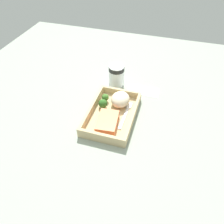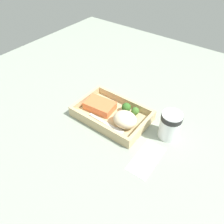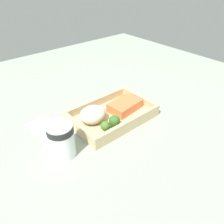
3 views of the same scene
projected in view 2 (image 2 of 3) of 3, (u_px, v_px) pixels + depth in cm
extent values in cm
cube|color=gray|center=(112.00, 119.00, 85.77)|extent=(160.00, 160.00, 2.00)
cube|color=tan|center=(112.00, 116.00, 84.69)|extent=(27.94, 18.35, 1.20)
cube|color=tan|center=(98.00, 125.00, 78.23)|extent=(27.94, 1.20, 2.96)
cube|color=tan|center=(125.00, 101.00, 88.35)|extent=(27.94, 1.20, 2.96)
cube|color=tan|center=(86.00, 99.00, 89.23)|extent=(1.20, 15.95, 2.96)
cube|color=tan|center=(142.00, 127.00, 77.36)|extent=(1.20, 15.95, 2.96)
cube|color=#EA7340|center=(100.00, 106.00, 85.94)|extent=(12.10, 8.55, 3.18)
ellipsoid|color=beige|center=(125.00, 120.00, 78.43)|extent=(9.03, 7.68, 5.54)
cylinder|color=#819C57|center=(135.00, 114.00, 83.71)|extent=(1.16, 1.16, 1.35)
sphere|color=#42742B|center=(135.00, 111.00, 82.69)|extent=(3.04, 3.04, 3.04)
cylinder|color=#79A05C|center=(126.00, 110.00, 85.42)|extent=(1.38, 1.38, 1.11)
sphere|color=#326624|center=(126.00, 107.00, 84.37)|extent=(3.63, 3.63, 3.63)
cube|color=silver|center=(102.00, 121.00, 81.42)|extent=(12.43, 1.53, 0.44)
cube|color=silver|center=(119.00, 131.00, 77.75)|extent=(3.47, 2.32, 0.44)
cylinder|color=white|center=(170.00, 125.00, 74.63)|extent=(6.97, 6.97, 10.30)
cylinder|color=black|center=(172.00, 117.00, 72.05)|extent=(7.18, 7.18, 1.85)
cube|color=white|center=(147.00, 159.00, 70.57)|extent=(7.44, 14.76, 0.24)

